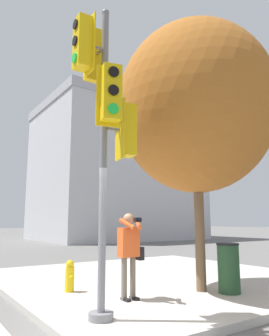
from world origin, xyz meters
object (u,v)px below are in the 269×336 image
Objects in this scene: street_tree at (196,107)px; trash_bin at (229,268)px; traffic_signal_pole at (103,102)px; fire_hydrant at (70,276)px; person_photographer at (130,247)px.

street_tree is 6.02× the size of trash_bin.
fire_hydrant is at bearing 78.92° from traffic_signal_pole.
traffic_signal_pole is 7.88× the size of fire_hydrant.
street_tree reaches higher than traffic_signal_pole.
person_photographer is (1.11, 0.88, -2.50)m from traffic_signal_pole.
trash_bin is (3.18, 0.18, -2.97)m from traffic_signal_pole.
person_photographer is 1.61× the size of trash_bin.
traffic_signal_pole reaches higher than person_photographer.
fire_hydrant is 3.42m from trash_bin.
street_tree is 9.34× the size of fire_hydrant.
trash_bin is at bearing -18.83° from person_photographer.
traffic_signal_pole is 2.98m from street_tree.
traffic_signal_pole is 3.16× the size of person_photographer.
street_tree reaches higher than fire_hydrant.
trash_bin is (0.34, -0.48, -3.65)m from street_tree.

